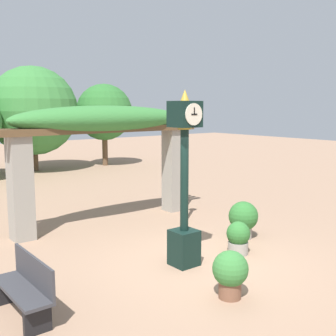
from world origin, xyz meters
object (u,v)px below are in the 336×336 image
object	(u,v)px
potted_plant_near_right	(243,218)
lamp_post	(183,158)
pedestal_clock	(184,188)
potted_plant_near_left	(238,237)
potted_plant_far_left	(230,272)
park_bench	(26,288)

from	to	relation	value
potted_plant_near_right	lamp_post	xyz separation A→B (m)	(-0.37, 1.73, 1.27)
pedestal_clock	potted_plant_near_right	size ratio (longest dim) A/B	3.85
potted_plant_near_right	potted_plant_near_left	bearing A→B (deg)	-143.62
pedestal_clock	potted_plant_near_right	distance (m)	2.45
pedestal_clock	potted_plant_far_left	bearing A→B (deg)	-102.56
potted_plant_near_left	park_bench	world-z (taller)	park_bench
potted_plant_near_right	park_bench	bearing A→B (deg)	-174.45
park_bench	potted_plant_far_left	bearing A→B (deg)	62.46
potted_plant_near_left	potted_plant_far_left	distance (m)	2.10
pedestal_clock	park_bench	size ratio (longest dim) A/B	2.30
potted_plant_far_left	pedestal_clock	bearing A→B (deg)	77.44
potted_plant_far_left	lamp_post	xyz separation A→B (m)	(2.15, 3.70, 1.32)
pedestal_clock	park_bench	bearing A→B (deg)	-178.32
potted_plant_far_left	lamp_post	world-z (taller)	lamp_post
potted_plant_near_right	lamp_post	size ratio (longest dim) A/B	0.32
potted_plant_far_left	potted_plant_near_left	bearing A→B (deg)	38.74
potted_plant_near_right	potted_plant_far_left	world-z (taller)	potted_plant_near_right
potted_plant_near_left	potted_plant_far_left	bearing A→B (deg)	-141.26
pedestal_clock	lamp_post	distance (m)	2.82
potted_plant_near_left	potted_plant_near_right	distance (m)	1.11
potted_plant_far_left	park_bench	world-z (taller)	park_bench
potted_plant_far_left	lamp_post	size ratio (longest dim) A/B	0.29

